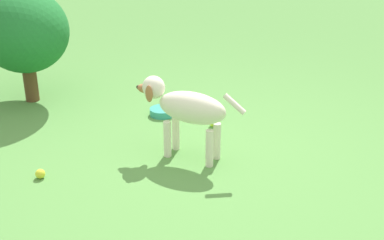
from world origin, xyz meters
TOP-DOWN VIEW (x-y plane):
  - ground at (0.00, 0.00)m, footprint 14.00×14.00m
  - dog at (-0.18, -0.06)m, footprint 0.74×0.50m
  - tennis_ball_0 at (-0.41, -1.07)m, footprint 0.07×0.07m
  - tennis_ball_1 at (-0.50, 0.39)m, footprint 0.07×0.07m
  - water_bowl at (-0.93, 0.14)m, footprint 0.22×0.22m
  - shrub_near at (-1.86, -0.72)m, footprint 0.87×0.78m

SIDE VIEW (x-z plane):
  - ground at x=0.00m, z-range 0.00..0.00m
  - water_bowl at x=-0.93m, z-range 0.00..0.06m
  - tennis_ball_0 at x=-0.41m, z-range 0.00..0.07m
  - tennis_ball_1 at x=-0.50m, z-range 0.00..0.07m
  - dog at x=-0.18m, z-range 0.09..0.67m
  - shrub_near at x=-1.86m, z-range 0.14..1.17m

